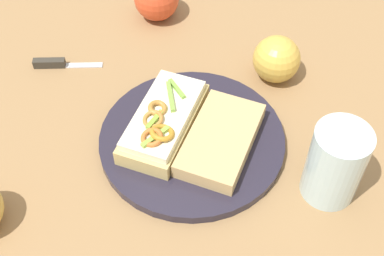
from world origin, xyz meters
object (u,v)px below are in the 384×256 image
object	(u,v)px
apple_2	(277,59)
bread_slice_side	(221,140)
plate	(192,140)
knife	(57,64)
sandwich	(164,121)
drinking_glass	(335,164)

from	to	relation	value
apple_2	bread_slice_side	bearing A→B (deg)	92.16
plate	knife	xyz separation A→B (m)	(0.28, -0.01, -0.00)
sandwich	apple_2	bearing A→B (deg)	-33.66
plate	bread_slice_side	size ratio (longest dim) A/B	1.76
bread_slice_side	drinking_glass	world-z (taller)	drinking_glass
plate	bread_slice_side	xyz separation A→B (m)	(-0.04, -0.01, 0.02)
drinking_glass	knife	world-z (taller)	drinking_glass
apple_2	plate	bearing A→B (deg)	79.49
plate	knife	size ratio (longest dim) A/B	2.70
bread_slice_side	plate	bearing A→B (deg)	90.98
sandwich	drinking_glass	world-z (taller)	drinking_glass
apple_2	drinking_glass	size ratio (longest dim) A/B	0.65
plate	apple_2	xyz separation A→B (m)	(-0.04, -0.19, 0.03)
sandwich	drinking_glass	distance (m)	0.25
plate	knife	bearing A→B (deg)	-2.72
plate	sandwich	bearing A→B (deg)	14.81
sandwich	drinking_glass	size ratio (longest dim) A/B	1.56
apple_2	knife	distance (m)	0.37
knife	drinking_glass	bearing A→B (deg)	-32.15
plate	bread_slice_side	bearing A→B (deg)	-167.26
sandwich	knife	bearing A→B (deg)	71.41
drinking_glass	apple_2	bearing A→B (deg)	-43.71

